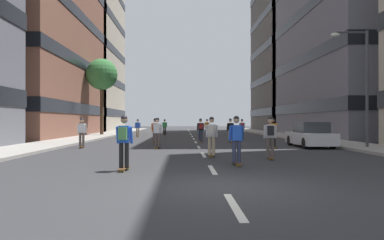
{
  "coord_description": "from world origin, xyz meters",
  "views": [
    {
      "loc": [
        -0.97,
        -8.67,
        1.6
      ],
      "look_at": [
        0.0,
        28.72,
        1.68
      ],
      "focal_mm": 33.54,
      "sensor_mm": 36.0,
      "label": 1
    }
  ],
  "objects": [
    {
      "name": "streetlamp_right",
      "position": [
        8.96,
        11.06,
        4.14
      ],
      "size": [
        2.13,
        0.3,
        6.5
      ],
      "color": "#3F3F44",
      "rests_on": "sidewalk_right"
    },
    {
      "name": "skater_8",
      "position": [
        0.38,
        18.28,
        1.02
      ],
      "size": [
        0.55,
        0.92,
        1.78
      ],
      "color": "brown",
      "rests_on": "ground_plane"
    },
    {
      "name": "parked_car_near",
      "position": [
        6.82,
        12.99,
        0.7
      ],
      "size": [
        1.82,
        4.4,
        1.52
      ],
      "color": "silver",
      "rests_on": "ground_plane"
    },
    {
      "name": "skater_10",
      "position": [
        2.67,
        6.11,
        1.02
      ],
      "size": [
        0.56,
        0.92,
        1.78
      ],
      "color": "brown",
      "rests_on": "ground_plane"
    },
    {
      "name": "skater_2",
      "position": [
        4.35,
        12.28,
        0.98
      ],
      "size": [
        0.56,
        0.92,
        1.78
      ],
      "color": "brown",
      "rests_on": "ground_plane"
    },
    {
      "name": "skater_13",
      "position": [
        -2.42,
        11.9,
        0.98
      ],
      "size": [
        0.57,
        0.92,
        1.78
      ],
      "color": "brown",
      "rests_on": "ground_plane"
    },
    {
      "name": "skater_9",
      "position": [
        2.55,
        17.66,
        0.98
      ],
      "size": [
        0.57,
        0.92,
        1.78
      ],
      "color": "brown",
      "rests_on": "ground_plane"
    },
    {
      "name": "skater_12",
      "position": [
        -5.47,
        27.2,
        0.98
      ],
      "size": [
        0.54,
        0.91,
        1.78
      ],
      "color": "brown",
      "rests_on": "ground_plane"
    },
    {
      "name": "building_right_far",
      "position": [
        18.83,
        46.84,
        17.21
      ],
      "size": [
        15.18,
        17.54,
        34.24
      ],
      "color": "#4C4744",
      "rests_on": "ground_plane"
    },
    {
      "name": "skater_4",
      "position": [
        1.58,
        28.93,
        0.98
      ],
      "size": [
        0.54,
        0.91,
        1.78
      ],
      "color": "brown",
      "rests_on": "ground_plane"
    },
    {
      "name": "lane_markings",
      "position": [
        0.0,
        25.5,
        0.0
      ],
      "size": [
        0.16,
        57.2,
        0.01
      ],
      "color": "silver",
      "rests_on": "ground_plane"
    },
    {
      "name": "sidewalk_right",
      "position": [
        9.66,
        27.54,
        0.07
      ],
      "size": [
        3.28,
        67.32,
        0.14
      ],
      "primitive_type": "cube",
      "color": "#9E9991",
      "rests_on": "ground_plane"
    },
    {
      "name": "skater_1",
      "position": [
        4.47,
        24.02,
        1.02
      ],
      "size": [
        0.53,
        0.9,
        1.78
      ],
      "color": "brown",
      "rests_on": "ground_plane"
    },
    {
      "name": "skater_3",
      "position": [
        0.31,
        7.12,
        1.02
      ],
      "size": [
        0.56,
        0.92,
        1.78
      ],
      "color": "brown",
      "rests_on": "ground_plane"
    },
    {
      "name": "skater_11",
      "position": [
        -2.87,
        15.92,
        1.02
      ],
      "size": [
        0.56,
        0.92,
        1.78
      ],
      "color": "brown",
      "rests_on": "ground_plane"
    },
    {
      "name": "ground_plane",
      "position": [
        0.0,
        24.48,
        0.0
      ],
      "size": [
        146.87,
        146.87,
        0.0
      ],
      "primitive_type": "plane",
      "color": "#333335"
    },
    {
      "name": "sidewalk_left",
      "position": [
        -9.66,
        27.54,
        0.07
      ],
      "size": [
        3.28,
        67.32,
        0.14
      ],
      "primitive_type": "cube",
      "color": "#9E9991",
      "rests_on": "ground_plane"
    },
    {
      "name": "building_left_far",
      "position": [
        -18.83,
        46.84,
        18.86
      ],
      "size": [
        15.18,
        17.15,
        37.55
      ],
      "color": "#B2A893",
      "rests_on": "ground_plane"
    },
    {
      "name": "skater_7",
      "position": [
        -6.91,
        12.56,
        0.98
      ],
      "size": [
        0.56,
        0.92,
        1.78
      ],
      "color": "brown",
      "rests_on": "ground_plane"
    },
    {
      "name": "skater_0",
      "position": [
        -2.85,
        2.83,
        1.02
      ],
      "size": [
        0.55,
        0.91,
        1.78
      ],
      "color": "brown",
      "rests_on": "ground_plane"
    },
    {
      "name": "skater_5",
      "position": [
        0.96,
        4.12,
        0.98
      ],
      "size": [
        0.55,
        0.91,
        1.78
      ],
      "color": "brown",
      "rests_on": "ground_plane"
    },
    {
      "name": "street_tree_near",
      "position": [
        -9.66,
        29.97,
        6.52
      ],
      "size": [
        3.34,
        3.34,
        8.12
      ],
      "color": "#4C3823",
      "rests_on": "sidewalk_left"
    },
    {
      "name": "skater_6",
      "position": [
        -2.99,
        31.33,
        0.98
      ],
      "size": [
        0.56,
        0.92,
        1.78
      ],
      "color": "brown",
      "rests_on": "ground_plane"
    }
  ]
}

